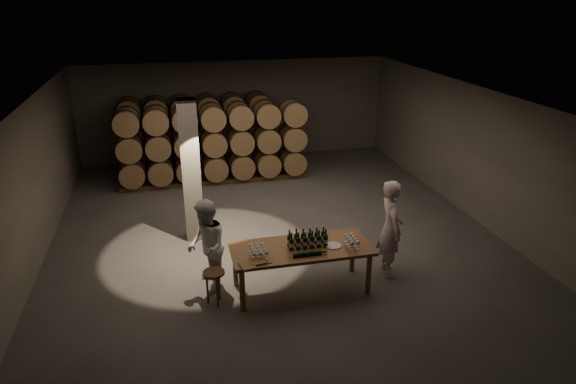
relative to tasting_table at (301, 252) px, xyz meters
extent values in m
plane|color=#514E4B|center=(0.00, 2.50, -0.80)|extent=(12.00, 12.00, 0.00)
plane|color=#605E59|center=(0.00, 2.50, 2.40)|extent=(12.00, 12.00, 0.00)
plane|color=#676359|center=(0.00, 8.50, 0.80)|extent=(10.00, 0.00, 10.00)
plane|color=#676359|center=(0.00, -3.50, 0.80)|extent=(10.00, 0.00, 10.00)
plane|color=#676359|center=(-5.00, 2.50, 0.80)|extent=(0.00, 12.00, 12.00)
plane|color=#676359|center=(5.00, 2.50, 0.80)|extent=(0.00, 12.00, 12.00)
cube|color=slate|center=(-1.80, 2.70, 0.80)|extent=(0.40, 0.40, 3.20)
cylinder|color=brown|center=(-1.18, -0.43, -0.38)|extent=(0.10, 0.10, 0.84)
cylinder|color=brown|center=(1.18, -0.43, -0.38)|extent=(0.10, 0.10, 0.84)
cylinder|color=brown|center=(-1.18, 0.43, -0.38)|extent=(0.10, 0.10, 0.84)
cylinder|color=brown|center=(1.18, 0.43, -0.38)|extent=(0.10, 0.10, 0.84)
cube|color=brown|center=(0.00, 0.00, 0.07)|extent=(2.60, 1.10, 0.06)
cube|color=brown|center=(-1.35, 7.40, -0.74)|extent=(4.70, 0.10, 0.12)
cube|color=brown|center=(-1.35, 8.00, -0.74)|extent=(4.70, 0.10, 0.12)
cylinder|color=olive|center=(-3.30, 7.70, -0.33)|extent=(0.70, 0.95, 0.70)
cylinder|color=black|center=(-3.30, 7.44, -0.33)|extent=(0.73, 0.04, 0.73)
cylinder|color=black|center=(-3.30, 7.96, -0.33)|extent=(0.73, 0.04, 0.73)
cylinder|color=olive|center=(-2.52, 7.70, -0.33)|extent=(0.70, 0.95, 0.70)
cylinder|color=black|center=(-2.52, 7.44, -0.33)|extent=(0.73, 0.04, 0.73)
cylinder|color=black|center=(-2.52, 7.96, -0.33)|extent=(0.73, 0.04, 0.73)
cylinder|color=olive|center=(-1.74, 7.70, -0.33)|extent=(0.70, 0.95, 0.70)
cylinder|color=black|center=(-1.74, 7.44, -0.33)|extent=(0.73, 0.04, 0.73)
cylinder|color=black|center=(-1.74, 7.96, -0.33)|extent=(0.73, 0.04, 0.73)
cylinder|color=olive|center=(-0.96, 7.70, -0.33)|extent=(0.70, 0.95, 0.70)
cylinder|color=black|center=(-0.96, 7.44, -0.33)|extent=(0.73, 0.04, 0.73)
cylinder|color=black|center=(-0.96, 7.96, -0.33)|extent=(0.73, 0.04, 0.73)
cylinder|color=olive|center=(-0.18, 7.70, -0.33)|extent=(0.70, 0.95, 0.70)
cylinder|color=black|center=(-0.18, 7.44, -0.33)|extent=(0.73, 0.04, 0.73)
cylinder|color=black|center=(-0.18, 7.96, -0.33)|extent=(0.73, 0.04, 0.73)
cylinder|color=olive|center=(0.60, 7.70, -0.33)|extent=(0.70, 0.95, 0.70)
cylinder|color=black|center=(0.60, 7.44, -0.33)|extent=(0.73, 0.04, 0.73)
cylinder|color=black|center=(0.60, 7.96, -0.33)|extent=(0.73, 0.04, 0.73)
cylinder|color=olive|center=(-3.30, 7.70, 0.41)|extent=(0.70, 0.95, 0.70)
cylinder|color=black|center=(-3.30, 7.44, 0.41)|extent=(0.73, 0.04, 0.73)
cylinder|color=black|center=(-3.30, 7.96, 0.41)|extent=(0.73, 0.04, 0.73)
cylinder|color=olive|center=(-2.52, 7.70, 0.41)|extent=(0.70, 0.95, 0.70)
cylinder|color=black|center=(-2.52, 7.44, 0.41)|extent=(0.73, 0.04, 0.73)
cylinder|color=black|center=(-2.52, 7.96, 0.41)|extent=(0.73, 0.04, 0.73)
cylinder|color=olive|center=(-1.74, 7.70, 0.41)|extent=(0.70, 0.95, 0.70)
cylinder|color=black|center=(-1.74, 7.44, 0.41)|extent=(0.73, 0.04, 0.73)
cylinder|color=black|center=(-1.74, 7.96, 0.41)|extent=(0.73, 0.04, 0.73)
cylinder|color=olive|center=(-0.96, 7.70, 0.41)|extent=(0.70, 0.95, 0.70)
cylinder|color=black|center=(-0.96, 7.44, 0.41)|extent=(0.73, 0.04, 0.73)
cylinder|color=black|center=(-0.96, 7.96, 0.41)|extent=(0.73, 0.04, 0.73)
cylinder|color=olive|center=(-0.18, 7.70, 0.41)|extent=(0.70, 0.95, 0.70)
cylinder|color=black|center=(-0.18, 7.44, 0.41)|extent=(0.73, 0.04, 0.73)
cylinder|color=black|center=(-0.18, 7.96, 0.41)|extent=(0.73, 0.04, 0.73)
cylinder|color=olive|center=(0.60, 7.70, 0.41)|extent=(0.70, 0.95, 0.70)
cylinder|color=black|center=(0.60, 7.44, 0.41)|extent=(0.73, 0.04, 0.73)
cylinder|color=black|center=(0.60, 7.96, 0.41)|extent=(0.73, 0.04, 0.73)
cylinder|color=olive|center=(-3.30, 7.70, 1.15)|extent=(0.70, 0.95, 0.70)
cylinder|color=black|center=(-3.30, 7.44, 1.15)|extent=(0.73, 0.04, 0.73)
cylinder|color=black|center=(-3.30, 7.96, 1.15)|extent=(0.73, 0.04, 0.73)
cylinder|color=olive|center=(-2.52, 7.70, 1.15)|extent=(0.70, 0.95, 0.70)
cylinder|color=black|center=(-2.52, 7.44, 1.15)|extent=(0.73, 0.04, 0.73)
cylinder|color=black|center=(-2.52, 7.96, 1.15)|extent=(0.73, 0.04, 0.73)
cylinder|color=olive|center=(-1.74, 7.70, 1.15)|extent=(0.70, 0.95, 0.70)
cylinder|color=black|center=(-1.74, 7.44, 1.15)|extent=(0.73, 0.04, 0.73)
cylinder|color=black|center=(-1.74, 7.96, 1.15)|extent=(0.73, 0.04, 0.73)
cylinder|color=olive|center=(-0.96, 7.70, 1.15)|extent=(0.70, 0.95, 0.70)
cylinder|color=black|center=(-0.96, 7.44, 1.15)|extent=(0.73, 0.04, 0.73)
cylinder|color=black|center=(-0.96, 7.96, 1.15)|extent=(0.73, 0.04, 0.73)
cylinder|color=olive|center=(-0.18, 7.70, 1.15)|extent=(0.70, 0.95, 0.70)
cylinder|color=black|center=(-0.18, 7.44, 1.15)|extent=(0.73, 0.04, 0.73)
cylinder|color=black|center=(-0.18, 7.96, 1.15)|extent=(0.73, 0.04, 0.73)
cylinder|color=olive|center=(0.60, 7.70, 1.15)|extent=(0.70, 0.95, 0.70)
cylinder|color=black|center=(0.60, 7.44, 1.15)|extent=(0.73, 0.04, 0.73)
cylinder|color=black|center=(0.60, 7.96, 1.15)|extent=(0.73, 0.04, 0.73)
cube|color=brown|center=(-0.96, 6.00, -0.74)|extent=(5.48, 0.10, 0.12)
cube|color=brown|center=(-0.96, 6.60, -0.74)|extent=(5.48, 0.10, 0.12)
cylinder|color=olive|center=(-3.30, 6.30, -0.33)|extent=(0.70, 0.95, 0.70)
cylinder|color=black|center=(-3.30, 6.04, -0.33)|extent=(0.73, 0.04, 0.73)
cylinder|color=black|center=(-3.30, 6.56, -0.33)|extent=(0.73, 0.04, 0.73)
cylinder|color=olive|center=(-2.52, 6.30, -0.33)|extent=(0.70, 0.95, 0.70)
cylinder|color=black|center=(-2.52, 6.04, -0.33)|extent=(0.73, 0.04, 0.73)
cylinder|color=black|center=(-2.52, 6.56, -0.33)|extent=(0.73, 0.04, 0.73)
cylinder|color=olive|center=(-1.74, 6.30, -0.33)|extent=(0.70, 0.95, 0.70)
cylinder|color=black|center=(-1.74, 6.04, -0.33)|extent=(0.73, 0.04, 0.73)
cylinder|color=black|center=(-1.74, 6.56, -0.33)|extent=(0.73, 0.04, 0.73)
cylinder|color=olive|center=(-0.96, 6.30, -0.33)|extent=(0.70, 0.95, 0.70)
cylinder|color=black|center=(-0.96, 6.04, -0.33)|extent=(0.73, 0.04, 0.73)
cylinder|color=black|center=(-0.96, 6.56, -0.33)|extent=(0.73, 0.04, 0.73)
cylinder|color=olive|center=(-0.18, 6.30, -0.33)|extent=(0.70, 0.95, 0.70)
cylinder|color=black|center=(-0.18, 6.04, -0.33)|extent=(0.73, 0.04, 0.73)
cylinder|color=black|center=(-0.18, 6.56, -0.33)|extent=(0.73, 0.04, 0.73)
cylinder|color=olive|center=(0.60, 6.30, -0.33)|extent=(0.70, 0.95, 0.70)
cylinder|color=black|center=(0.60, 6.04, -0.33)|extent=(0.73, 0.04, 0.73)
cylinder|color=black|center=(0.60, 6.56, -0.33)|extent=(0.73, 0.04, 0.73)
cylinder|color=olive|center=(1.38, 6.30, -0.33)|extent=(0.70, 0.95, 0.70)
cylinder|color=black|center=(1.38, 6.04, -0.33)|extent=(0.73, 0.04, 0.73)
cylinder|color=black|center=(1.38, 6.56, -0.33)|extent=(0.73, 0.04, 0.73)
cylinder|color=olive|center=(-3.30, 6.30, 0.41)|extent=(0.70, 0.95, 0.70)
cylinder|color=black|center=(-3.30, 6.04, 0.41)|extent=(0.73, 0.04, 0.73)
cylinder|color=black|center=(-3.30, 6.56, 0.41)|extent=(0.73, 0.04, 0.73)
cylinder|color=olive|center=(-2.52, 6.30, 0.41)|extent=(0.70, 0.95, 0.70)
cylinder|color=black|center=(-2.52, 6.04, 0.41)|extent=(0.73, 0.04, 0.73)
cylinder|color=black|center=(-2.52, 6.56, 0.41)|extent=(0.73, 0.04, 0.73)
cylinder|color=olive|center=(-1.74, 6.30, 0.41)|extent=(0.70, 0.95, 0.70)
cylinder|color=black|center=(-1.74, 6.04, 0.41)|extent=(0.73, 0.04, 0.73)
cylinder|color=black|center=(-1.74, 6.56, 0.41)|extent=(0.73, 0.04, 0.73)
cylinder|color=olive|center=(-0.96, 6.30, 0.41)|extent=(0.70, 0.95, 0.70)
cylinder|color=black|center=(-0.96, 6.04, 0.41)|extent=(0.73, 0.04, 0.73)
cylinder|color=black|center=(-0.96, 6.56, 0.41)|extent=(0.73, 0.04, 0.73)
cylinder|color=olive|center=(-0.18, 6.30, 0.41)|extent=(0.70, 0.95, 0.70)
cylinder|color=black|center=(-0.18, 6.04, 0.41)|extent=(0.73, 0.04, 0.73)
cylinder|color=black|center=(-0.18, 6.56, 0.41)|extent=(0.73, 0.04, 0.73)
cylinder|color=olive|center=(0.60, 6.30, 0.41)|extent=(0.70, 0.95, 0.70)
cylinder|color=black|center=(0.60, 6.04, 0.41)|extent=(0.73, 0.04, 0.73)
cylinder|color=black|center=(0.60, 6.56, 0.41)|extent=(0.73, 0.04, 0.73)
cylinder|color=olive|center=(1.38, 6.30, 0.41)|extent=(0.70, 0.95, 0.70)
cylinder|color=black|center=(1.38, 6.04, 0.41)|extent=(0.73, 0.04, 0.73)
cylinder|color=black|center=(1.38, 6.56, 0.41)|extent=(0.73, 0.04, 0.73)
cylinder|color=olive|center=(-3.30, 6.30, 1.15)|extent=(0.70, 0.95, 0.70)
cylinder|color=black|center=(-3.30, 6.04, 1.15)|extent=(0.73, 0.04, 0.73)
cylinder|color=black|center=(-3.30, 6.56, 1.15)|extent=(0.73, 0.04, 0.73)
cylinder|color=olive|center=(-2.52, 6.30, 1.15)|extent=(0.70, 0.95, 0.70)
cylinder|color=black|center=(-2.52, 6.04, 1.15)|extent=(0.73, 0.04, 0.73)
cylinder|color=black|center=(-2.52, 6.56, 1.15)|extent=(0.73, 0.04, 0.73)
cylinder|color=olive|center=(-1.74, 6.30, 1.15)|extent=(0.70, 0.95, 0.70)
cylinder|color=black|center=(-1.74, 6.04, 1.15)|extent=(0.73, 0.04, 0.73)
cylinder|color=black|center=(-1.74, 6.56, 1.15)|extent=(0.73, 0.04, 0.73)
cylinder|color=olive|center=(-0.96, 6.30, 1.15)|extent=(0.70, 0.95, 0.70)
cylinder|color=black|center=(-0.96, 6.04, 1.15)|extent=(0.73, 0.04, 0.73)
cylinder|color=black|center=(-0.96, 6.56, 1.15)|extent=(0.73, 0.04, 0.73)
cylinder|color=olive|center=(-0.18, 6.30, 1.15)|extent=(0.70, 0.95, 0.70)
cylinder|color=black|center=(-0.18, 6.04, 1.15)|extent=(0.73, 0.04, 0.73)
cylinder|color=black|center=(-0.18, 6.56, 1.15)|extent=(0.73, 0.04, 0.73)
cylinder|color=olive|center=(0.60, 6.30, 1.15)|extent=(0.70, 0.95, 0.70)
cylinder|color=black|center=(0.60, 6.04, 1.15)|extent=(0.73, 0.04, 0.73)
cylinder|color=black|center=(0.60, 6.56, 1.15)|extent=(0.73, 0.04, 0.73)
cylinder|color=olive|center=(1.38, 6.30, 1.15)|extent=(0.70, 0.95, 0.70)
cylinder|color=black|center=(1.38, 6.04, 1.15)|extent=(0.73, 0.04, 0.73)
cylinder|color=black|center=(1.38, 6.56, 1.15)|extent=(0.73, 0.04, 0.73)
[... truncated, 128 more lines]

